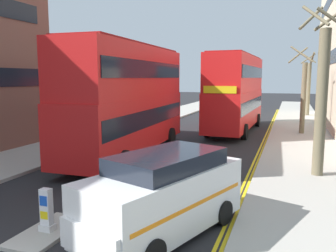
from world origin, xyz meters
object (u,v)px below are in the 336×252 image
object	(u,v)px
double_decker_bus_away	(128,97)
double_decker_bus_oncoming	(236,91)
keep_left_bollard	(47,212)
taxi_minivan	(161,195)

from	to	relation	value
double_decker_bus_away	double_decker_bus_oncoming	bearing A→B (deg)	68.68
keep_left_bollard	double_decker_bus_away	bearing A→B (deg)	102.68
keep_left_bollard	double_decker_bus_oncoming	xyz separation A→B (m)	(1.92, 19.03, 2.42)
keep_left_bollard	double_decker_bus_oncoming	world-z (taller)	double_decker_bus_oncoming
keep_left_bollard	double_decker_bus_away	world-z (taller)	double_decker_bus_away
double_decker_bus_away	taxi_minivan	size ratio (longest dim) A/B	2.11
double_decker_bus_oncoming	taxi_minivan	distance (m)	18.22
double_decker_bus_away	taxi_minivan	distance (m)	9.54
taxi_minivan	double_decker_bus_oncoming	bearing A→B (deg)	92.74
double_decker_bus_away	taxi_minivan	world-z (taller)	double_decker_bus_away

